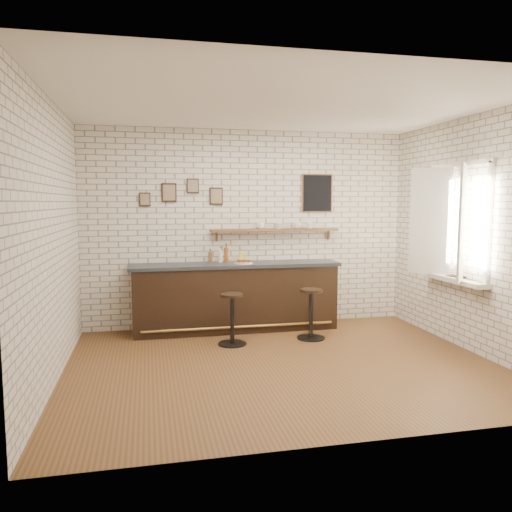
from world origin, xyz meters
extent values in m
plane|color=brown|center=(0.00, 0.00, 0.00)|extent=(5.00, 5.00, 0.00)
cube|color=black|center=(-0.26, 1.70, 0.48)|extent=(3.00, 0.58, 0.96)
cube|color=#2D333A|center=(-0.26, 1.70, 0.98)|extent=(3.10, 0.62, 0.05)
cylinder|color=olive|center=(-0.26, 1.38, 0.12)|extent=(2.79, 0.04, 0.04)
cylinder|color=white|center=(-0.15, 1.63, 1.02)|extent=(0.28, 0.28, 0.01)
cylinder|color=#E1A24F|center=(-0.09, 1.65, 1.02)|extent=(0.05, 0.05, 0.00)
cylinder|color=#E1A24F|center=(-0.12, 1.61, 1.02)|extent=(0.05, 0.05, 0.00)
cylinder|color=#E1A24F|center=(-0.25, 1.69, 1.02)|extent=(0.06, 0.06, 0.00)
cylinder|color=#E1A24F|center=(-0.10, 1.67, 1.02)|extent=(0.06, 0.06, 0.00)
cylinder|color=#E1A24F|center=(-0.26, 1.59, 1.02)|extent=(0.06, 0.06, 0.00)
cylinder|color=#E1A24F|center=(-0.09, 1.65, 1.02)|extent=(0.04, 0.04, 0.00)
cylinder|color=#E1A24F|center=(-0.15, 1.59, 1.02)|extent=(0.05, 0.05, 0.00)
cylinder|color=#E1A24F|center=(-0.26, 1.58, 1.02)|extent=(0.04, 0.04, 0.00)
cylinder|color=#E1A24F|center=(-0.29, 1.65, 1.02)|extent=(0.05, 0.05, 0.00)
cylinder|color=#E1A24F|center=(-0.10, 1.59, 1.02)|extent=(0.06, 0.06, 0.00)
cylinder|color=#E1A24F|center=(-0.25, 1.65, 1.02)|extent=(0.04, 0.04, 0.00)
cylinder|color=#E1A24F|center=(-0.13, 1.61, 1.02)|extent=(0.05, 0.05, 0.00)
cylinder|color=#E1A24F|center=(-0.09, 1.67, 1.02)|extent=(0.05, 0.05, 0.00)
cylinder|color=#E1A24F|center=(-0.11, 1.62, 1.02)|extent=(0.05, 0.05, 0.00)
cylinder|color=brown|center=(-0.61, 1.86, 1.09)|extent=(0.06, 0.06, 0.16)
cylinder|color=brown|center=(-0.61, 1.86, 1.19)|extent=(0.02, 0.02, 0.03)
cylinder|color=black|center=(-0.61, 1.86, 1.21)|extent=(0.03, 0.03, 0.01)
cylinder|color=white|center=(-0.46, 1.86, 1.10)|extent=(0.06, 0.06, 0.18)
cylinder|color=white|center=(-0.46, 1.86, 1.21)|extent=(0.02, 0.02, 0.04)
cylinder|color=black|center=(-0.46, 1.86, 1.23)|extent=(0.02, 0.02, 0.01)
cylinder|color=#9B4B19|center=(-0.37, 1.86, 1.12)|extent=(0.07, 0.07, 0.22)
cylinder|color=#9B4B19|center=(-0.37, 1.86, 1.25)|extent=(0.02, 0.02, 0.05)
cylinder|color=black|center=(-0.37, 1.86, 1.28)|extent=(0.03, 0.03, 0.01)
cylinder|color=yellow|center=(-0.15, 1.86, 1.08)|extent=(0.06, 0.06, 0.15)
cylinder|color=yellow|center=(-0.15, 1.86, 1.17)|extent=(0.03, 0.03, 0.03)
cylinder|color=maroon|center=(-0.15, 1.86, 1.19)|extent=(0.03, 0.03, 0.01)
cylinder|color=black|center=(-0.44, 0.94, 0.01)|extent=(0.39, 0.39, 0.02)
cylinder|color=black|center=(-0.44, 0.94, 0.34)|extent=(0.06, 0.06, 0.64)
cylinder|color=black|center=(-0.44, 0.94, 0.67)|extent=(0.38, 0.38, 0.04)
cylinder|color=black|center=(0.69, 0.99, 0.01)|extent=(0.39, 0.39, 0.02)
cylinder|color=black|center=(0.69, 0.99, 0.34)|extent=(0.06, 0.06, 0.65)
cylinder|color=black|center=(0.69, 0.99, 0.68)|extent=(0.33, 0.33, 0.04)
cube|color=brown|center=(0.40, 1.90, 1.48)|extent=(2.00, 0.18, 0.04)
cube|color=brown|center=(-0.50, 1.97, 1.40)|extent=(0.03, 0.04, 0.16)
cube|color=brown|center=(1.30, 1.97, 1.40)|extent=(0.03, 0.04, 0.16)
imported|color=white|center=(0.17, 1.90, 1.55)|extent=(0.15, 0.15, 0.10)
imported|color=white|center=(0.45, 1.90, 1.55)|extent=(0.13, 0.13, 0.10)
imported|color=white|center=(0.76, 1.90, 1.55)|extent=(0.17, 0.17, 0.10)
imported|color=white|center=(0.95, 1.90, 1.55)|extent=(0.13, 0.13, 0.10)
cube|color=black|center=(-1.20, 1.98, 2.05)|extent=(0.22, 0.02, 0.28)
cube|color=black|center=(-0.85, 1.98, 2.15)|extent=(0.18, 0.02, 0.22)
cube|color=black|center=(-0.50, 1.98, 2.00)|extent=(0.20, 0.02, 0.26)
cube|color=black|center=(-1.55, 1.98, 1.95)|extent=(0.16, 0.02, 0.20)
cube|color=black|center=(1.10, 1.98, 2.05)|extent=(0.46, 0.02, 0.56)
cube|color=white|center=(2.40, 0.30, 0.90)|extent=(0.20, 1.35, 0.06)
cube|color=white|center=(2.47, 0.30, 2.40)|extent=(0.05, 1.30, 0.06)
cube|color=white|center=(2.47, 0.30, 0.90)|extent=(0.05, 1.30, 0.06)
cube|color=white|center=(2.47, -0.30, 1.65)|extent=(0.05, 0.06, 1.50)
cube|color=white|center=(2.47, 0.90, 1.65)|extent=(0.05, 0.06, 1.50)
cube|color=white|center=(2.32, 0.00, 1.65)|extent=(0.40, 0.46, 1.46)
cube|color=white|center=(2.32, 0.60, 1.65)|extent=(0.40, 0.46, 1.46)
imported|color=tan|center=(2.38, 0.24, 0.94)|extent=(0.23, 0.27, 0.02)
imported|color=tan|center=(2.38, 0.22, 0.96)|extent=(0.18, 0.24, 0.02)
camera|label=1|loc=(-1.52, -5.53, 1.91)|focal=35.00mm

